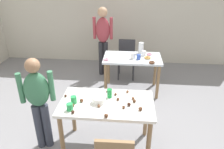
{
  "coord_description": "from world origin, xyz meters",
  "views": [
    {
      "loc": [
        0.37,
        -2.46,
        2.32
      ],
      "look_at": [
        0.11,
        0.44,
        0.9
      ],
      "focal_mm": 34.72,
      "sensor_mm": 36.0,
      "label": 1
    }
  ],
  "objects_px": {
    "chair_far_table": "(127,56)",
    "mixing_bowl": "(99,100)",
    "dining_table_near": "(107,109)",
    "dining_table_far": "(132,62)",
    "person_adult_far": "(103,36)",
    "pitcher_far": "(141,48)",
    "person_girl_near": "(38,98)",
    "soda_can": "(110,93)"
  },
  "relations": [
    {
      "from": "mixing_bowl",
      "to": "chair_far_table",
      "type": "bearing_deg",
      "value": 82.69
    },
    {
      "from": "dining_table_near",
      "to": "chair_far_table",
      "type": "height_order",
      "value": "chair_far_table"
    },
    {
      "from": "mixing_bowl",
      "to": "soda_can",
      "type": "bearing_deg",
      "value": 47.09
    },
    {
      "from": "person_girl_near",
      "to": "soda_can",
      "type": "xyz_separation_m",
      "value": [
        0.92,
        0.19,
        0.01
      ]
    },
    {
      "from": "dining_table_near",
      "to": "person_adult_far",
      "type": "bearing_deg",
      "value": 98.33
    },
    {
      "from": "dining_table_near",
      "to": "mixing_bowl",
      "type": "distance_m",
      "value": 0.18
    },
    {
      "from": "dining_table_far",
      "to": "person_adult_far",
      "type": "height_order",
      "value": "person_adult_far"
    },
    {
      "from": "chair_far_table",
      "to": "mixing_bowl",
      "type": "height_order",
      "value": "chair_far_table"
    },
    {
      "from": "soda_can",
      "to": "person_girl_near",
      "type": "bearing_deg",
      "value": -168.14
    },
    {
      "from": "dining_table_near",
      "to": "dining_table_far",
      "type": "relative_size",
      "value": 1.08
    },
    {
      "from": "dining_table_near",
      "to": "chair_far_table",
      "type": "distance_m",
      "value": 2.36
    },
    {
      "from": "dining_table_near",
      "to": "person_girl_near",
      "type": "relative_size",
      "value": 0.9
    },
    {
      "from": "person_girl_near",
      "to": "mixing_bowl",
      "type": "relative_size",
      "value": 7.5
    },
    {
      "from": "dining_table_near",
      "to": "soda_can",
      "type": "relative_size",
      "value": 10.07
    },
    {
      "from": "dining_table_far",
      "to": "person_adult_far",
      "type": "xyz_separation_m",
      "value": [
        -0.68,
        0.73,
        0.33
      ]
    },
    {
      "from": "soda_can",
      "to": "pitcher_far",
      "type": "height_order",
      "value": "pitcher_far"
    },
    {
      "from": "person_adult_far",
      "to": "pitcher_far",
      "type": "height_order",
      "value": "person_adult_far"
    },
    {
      "from": "mixing_bowl",
      "to": "pitcher_far",
      "type": "bearing_deg",
      "value": 72.55
    },
    {
      "from": "dining_table_far",
      "to": "mixing_bowl",
      "type": "bearing_deg",
      "value": -104.54
    },
    {
      "from": "dining_table_far",
      "to": "chair_far_table",
      "type": "xyz_separation_m",
      "value": [
        -0.13,
        0.69,
        -0.14
      ]
    },
    {
      "from": "dining_table_far",
      "to": "pitcher_far",
      "type": "distance_m",
      "value": 0.38
    },
    {
      "from": "chair_far_table",
      "to": "soda_can",
      "type": "bearing_deg",
      "value": -94.51
    },
    {
      "from": "soda_can",
      "to": "pitcher_far",
      "type": "bearing_deg",
      "value": 75.05
    },
    {
      "from": "person_adult_far",
      "to": "dining_table_far",
      "type": "bearing_deg",
      "value": -47.06
    },
    {
      "from": "soda_can",
      "to": "dining_table_near",
      "type": "bearing_deg",
      "value": -101.19
    },
    {
      "from": "person_girl_near",
      "to": "pitcher_far",
      "type": "distance_m",
      "value": 2.41
    },
    {
      "from": "dining_table_near",
      "to": "pitcher_far",
      "type": "distance_m",
      "value": 1.98
    },
    {
      "from": "chair_far_table",
      "to": "mixing_bowl",
      "type": "xyz_separation_m",
      "value": [
        -0.3,
        -2.35,
        0.29
      ]
    },
    {
      "from": "dining_table_far",
      "to": "soda_can",
      "type": "xyz_separation_m",
      "value": [
        -0.3,
        -1.52,
        0.18
      ]
    },
    {
      "from": "person_adult_far",
      "to": "soda_can",
      "type": "xyz_separation_m",
      "value": [
        0.37,
        -2.25,
        -0.15
      ]
    },
    {
      "from": "dining_table_far",
      "to": "person_girl_near",
      "type": "height_order",
      "value": "person_girl_near"
    },
    {
      "from": "dining_table_far",
      "to": "person_girl_near",
      "type": "relative_size",
      "value": 0.83
    },
    {
      "from": "person_girl_near",
      "to": "mixing_bowl",
      "type": "distance_m",
      "value": 0.79
    },
    {
      "from": "person_girl_near",
      "to": "soda_can",
      "type": "relative_size",
      "value": 11.16
    },
    {
      "from": "dining_table_far",
      "to": "pitcher_far",
      "type": "relative_size",
      "value": 5.06
    },
    {
      "from": "mixing_bowl",
      "to": "soda_can",
      "type": "height_order",
      "value": "soda_can"
    },
    {
      "from": "dining_table_far",
      "to": "mixing_bowl",
      "type": "height_order",
      "value": "mixing_bowl"
    },
    {
      "from": "chair_far_table",
      "to": "person_adult_far",
      "type": "height_order",
      "value": "person_adult_far"
    },
    {
      "from": "dining_table_far",
      "to": "mixing_bowl",
      "type": "distance_m",
      "value": 1.72
    },
    {
      "from": "dining_table_near",
      "to": "soda_can",
      "type": "distance_m",
      "value": 0.21
    },
    {
      "from": "chair_far_table",
      "to": "pitcher_far",
      "type": "height_order",
      "value": "pitcher_far"
    },
    {
      "from": "person_girl_near",
      "to": "pitcher_far",
      "type": "relative_size",
      "value": 6.07
    }
  ]
}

